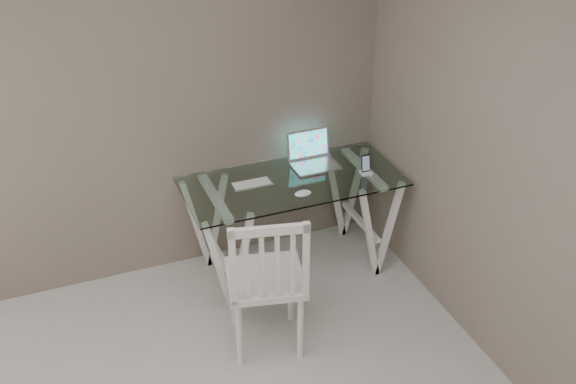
% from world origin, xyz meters
% --- Properties ---
extents(room, '(4.50, 4.52, 2.71)m').
position_xyz_m(room, '(-0.06, 0.02, 1.72)').
color(room, '#AEACA7').
rests_on(room, ground).
extents(desk, '(1.50, 0.70, 0.75)m').
position_xyz_m(desk, '(1.20, 1.85, 0.38)').
color(desk, silver).
rests_on(desk, ground).
extents(chair, '(0.55, 0.55, 1.02)m').
position_xyz_m(chair, '(0.74, 1.11, 0.56)').
color(chair, silver).
rests_on(chair, ground).
extents(laptop, '(0.32, 0.27, 0.23)m').
position_xyz_m(laptop, '(1.43, 2.03, 0.80)').
color(laptop, silver).
rests_on(laptop, desk).
extents(keyboard, '(0.27, 0.12, 0.01)m').
position_xyz_m(keyboard, '(0.92, 1.90, 0.75)').
color(keyboard, silver).
rests_on(keyboard, desk).
extents(mouse, '(0.12, 0.07, 0.04)m').
position_xyz_m(mouse, '(1.19, 1.63, 0.76)').
color(mouse, white).
rests_on(mouse, desk).
extents(phone_dock, '(0.07, 0.07, 0.14)m').
position_xyz_m(phone_dock, '(1.71, 1.75, 0.78)').
color(phone_dock, white).
rests_on(phone_dock, desk).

